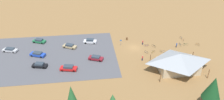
{
  "coord_description": "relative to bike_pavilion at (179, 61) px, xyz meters",
  "views": [
    {
      "loc": [
        15.04,
        60.31,
        34.47
      ],
      "look_at": [
        7.75,
        2.6,
        1.2
      ],
      "focal_mm": 34.05,
      "sensor_mm": 36.0,
      "label": 1
    }
  ],
  "objects": [
    {
      "name": "car_white_inner_stall",
      "position": [
        23.62,
        -19.32,
        -2.28
      ],
      "size": [
        4.62,
        2.54,
        1.5
      ],
      "color": "white",
      "rests_on": "parking_lot_asphalt"
    },
    {
      "name": "visitor_near_lot",
      "position": [
        -4.86,
        -12.65,
        -2.13
      ],
      "size": [
        0.37,
        0.4,
        1.77
      ],
      "color": "#2D3347",
      "rests_on": "ground"
    },
    {
      "name": "car_tan_front_row",
      "position": [
        30.47,
        -16.66,
        -2.33
      ],
      "size": [
        4.81,
        3.52,
        1.36
      ],
      "color": "tan",
      "rests_on": "parking_lot_asphalt"
    },
    {
      "name": "visitor_by_pavilion",
      "position": [
        5.86,
        -15.97,
        -2.16
      ],
      "size": [
        0.38,
        0.36,
        1.73
      ],
      "color": "#2D3347",
      "rests_on": "ground"
    },
    {
      "name": "bicycle_black_lone_east",
      "position": [
        2.58,
        -13.78,
        -2.66
      ],
      "size": [
        0.79,
        1.7,
        0.84
      ],
      "color": "black",
      "rests_on": "ground"
    },
    {
      "name": "car_red_aisle_side",
      "position": [
        30.17,
        -3.71,
        -2.29
      ],
      "size": [
        4.95,
        2.7,
        1.47
      ],
      "color": "red",
      "rests_on": "parking_lot_asphalt"
    },
    {
      "name": "bicycle_teal_back_row",
      "position": [
        -6.56,
        -13.63,
        -2.66
      ],
      "size": [
        0.48,
        1.81,
        0.86
      ],
      "color": "black",
      "rests_on": "ground"
    },
    {
      "name": "trash_bin",
      "position": [
        10.55,
        -20.15,
        -2.61
      ],
      "size": [
        0.6,
        0.6,
        0.9
      ],
      "primitive_type": "cylinder",
      "color": "brown",
      "rests_on": "ground"
    },
    {
      "name": "car_maroon_by_curb",
      "position": [
        22.29,
        -8.13,
        -2.35
      ],
      "size": [
        4.72,
        3.28,
        1.31
      ],
      "color": "maroon",
      "rests_on": "parking_lot_asphalt"
    },
    {
      "name": "car_silver_back_corner",
      "position": [
        49.39,
        -16.58,
        -2.37
      ],
      "size": [
        5.03,
        3.07,
        1.26
      ],
      "color": "#BCBCC1",
      "rests_on": "parking_lot_asphalt"
    },
    {
      "name": "bike_pavilion",
      "position": [
        0.0,
        0.0,
        0.0
      ],
      "size": [
        13.5,
        9.62,
        5.32
      ],
      "color": "#C6B28E",
      "rests_on": "ground"
    },
    {
      "name": "pine_mideast",
      "position": [
        -1.45,
        14.16,
        2.04
      ],
      "size": [
        3.96,
        3.96,
        7.84
      ],
      "color": "brown",
      "rests_on": "ground"
    },
    {
      "name": "pine_east",
      "position": [
        28.29,
        12.9,
        2.0
      ],
      "size": [
        2.57,
        2.57,
        7.69
      ],
      "color": "brown",
      "rests_on": "ground"
    },
    {
      "name": "car_black_far_end",
      "position": [
        38.42,
        -6.26,
        -2.33
      ],
      "size": [
        4.51,
        2.63,
        1.39
      ],
      "color": "black",
      "rests_on": "parking_lot_asphalt"
    },
    {
      "name": "ground",
      "position": [
        9.22,
        -14.07,
        -3.06
      ],
      "size": [
        160.0,
        160.0,
        0.0
      ],
      "primitive_type": "plane",
      "color": "olive",
      "rests_on": "ground"
    },
    {
      "name": "bicycle_yellow_front_row",
      "position": [
        3.86,
        -10.19,
        -2.72
      ],
      "size": [
        1.37,
        0.98,
        0.81
      ],
      "color": "black",
      "rests_on": "ground"
    },
    {
      "name": "bicycle_green_trailside",
      "position": [
        -8.49,
        -13.57,
        -2.67
      ],
      "size": [
        1.79,
        0.55,
        0.86
      ],
      "color": "black",
      "rests_on": "ground"
    },
    {
      "name": "parking_lot_asphalt",
      "position": [
        35.83,
        -12.54,
        -3.04
      ],
      "size": [
        39.84,
        28.17,
        0.05
      ],
      "primitive_type": "cube",
      "color": "#4C4C51",
      "rests_on": "ground"
    },
    {
      "name": "bicycle_white_yard_center",
      "position": [
        0.85,
        -10.06,
        -2.67
      ],
      "size": [
        1.65,
        0.63,
        0.9
      ],
      "color": "black",
      "rests_on": "ground"
    },
    {
      "name": "car_blue_near_entry",
      "position": [
        40.06,
        -12.58,
        -2.33
      ],
      "size": [
        5.06,
        3.46,
        1.36
      ],
      "color": "#1E42B2",
      "rests_on": "parking_lot_asphalt"
    },
    {
      "name": "bicycle_orange_edge_north",
      "position": [
        -12.46,
        -13.15,
        -2.66
      ],
      "size": [
        1.15,
        1.32,
        0.92
      ],
      "color": "black",
      "rests_on": "ground"
    },
    {
      "name": "lot_sign",
      "position": [
        13.39,
        -16.34,
        -1.65
      ],
      "size": [
        0.56,
        0.08,
        2.2
      ],
      "color": "#99999E",
      "rests_on": "ground"
    },
    {
      "name": "visitor_at_bikes",
      "position": [
        8.46,
        -6.13,
        -2.16
      ],
      "size": [
        0.36,
        0.36,
        1.72
      ],
      "color": "#2D3347",
      "rests_on": "ground"
    },
    {
      "name": "bicycle_blue_edge_south",
      "position": [
        -9.05,
        -18.61,
        -2.7
      ],
      "size": [
        0.57,
        1.6,
        0.82
      ],
      "color": "black",
      "rests_on": "ground"
    },
    {
      "name": "car_green_mid_lot",
      "position": [
        41.14,
        -21.81,
        -2.33
      ],
      "size": [
        4.75,
        3.3,
        1.38
      ],
      "color": "#1E6B3D",
      "rests_on": "parking_lot_asphalt"
    },
    {
      "name": "bicycle_red_yard_front",
      "position": [
        -9.19,
        -16.9,
        -2.71
      ],
      "size": [
        0.9,
        1.49,
        0.82
      ],
      "color": "black",
      "rests_on": "ground"
    },
    {
      "name": "bicycle_purple_near_sign",
      "position": [
        4.83,
        -14.63,
        -2.72
      ],
      "size": [
        1.6,
        0.48,
        0.76
      ],
      "color": "black",
      "rests_on": "ground"
    },
    {
      "name": "bicycle_silver_by_bin",
      "position": [
        6.1,
        -10.16,
        -2.67
      ],
      "size": [
        0.9,
        1.48,
        0.86
      ],
      "color": "black",
      "rests_on": "ground"
    }
  ]
}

